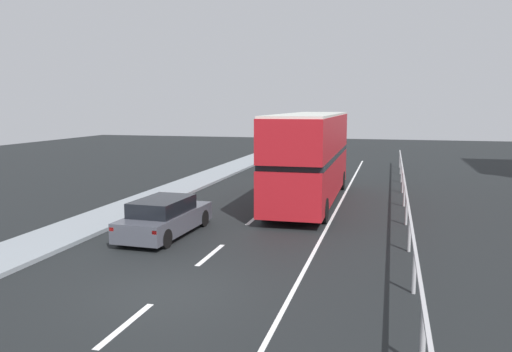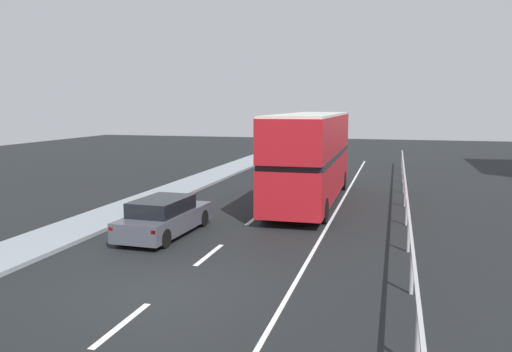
% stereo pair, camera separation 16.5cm
% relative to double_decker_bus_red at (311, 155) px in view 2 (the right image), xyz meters
% --- Properties ---
extents(ground_plane, '(75.64, 120.00, 0.10)m').
position_rel_double_decker_bus_red_xyz_m(ground_plane, '(-1.64, -12.61, -2.31)').
color(ground_plane, black).
extents(lane_paint_markings, '(3.21, 46.00, 0.01)m').
position_rel_double_decker_bus_red_xyz_m(lane_paint_markings, '(0.26, -3.75, -2.26)').
color(lane_paint_markings, silver).
rests_on(lane_paint_markings, ground).
extents(bridge_side_railing, '(0.10, 42.00, 1.14)m').
position_rel_double_decker_bus_red_xyz_m(bridge_side_railing, '(4.34, -3.61, -1.33)').
color(bridge_side_railing, '#B0AEB2').
rests_on(bridge_side_railing, ground).
extents(double_decker_bus_red, '(2.71, 11.44, 4.21)m').
position_rel_double_decker_bus_red_xyz_m(double_decker_bus_red, '(0.00, 0.00, 0.00)').
color(double_decker_bus_red, '#AD171F').
rests_on(double_decker_bus_red, ground).
extents(hatchback_car_near, '(1.91, 4.64, 1.36)m').
position_rel_double_decker_bus_red_xyz_m(hatchback_car_near, '(-4.03, -7.46, -1.60)').
color(hatchback_car_near, '#474953').
rests_on(hatchback_car_near, ground).
extents(sedan_car_ahead, '(1.79, 4.26, 1.41)m').
position_rel_double_decker_bus_red_xyz_m(sedan_car_ahead, '(-3.73, 10.20, -1.59)').
color(sedan_car_ahead, black).
rests_on(sedan_car_ahead, ground).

